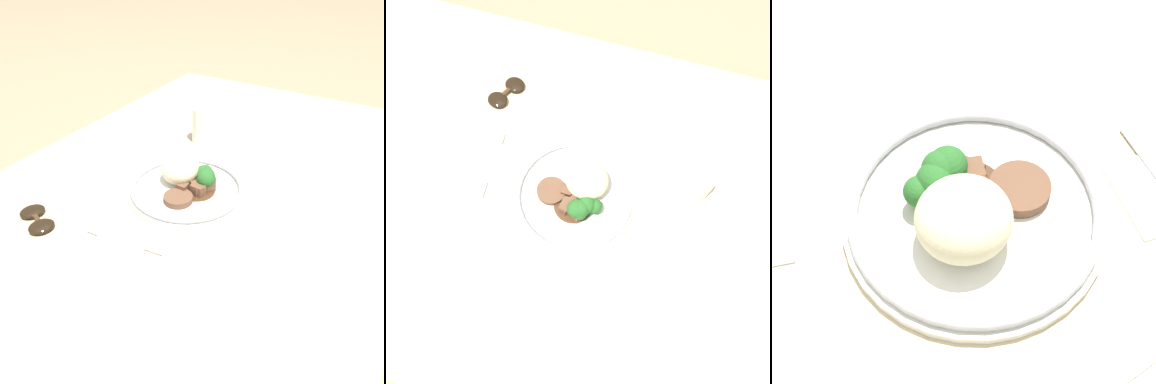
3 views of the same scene
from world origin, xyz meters
TOP-DOWN VIEW (x-y plane):
  - ground_plane at (0.00, 0.00)m, footprint 8.00×8.00m
  - dining_table at (0.00, 0.00)m, footprint 1.56×0.96m
  - napkin at (-0.25, 0.02)m, footprint 0.13×0.11m
  - plate at (-0.02, 0.00)m, footprint 0.29×0.29m
  - juice_glass at (0.23, 0.10)m, footprint 0.07×0.07m
  - fork at (-0.25, 0.04)m, footprint 0.03×0.18m
  - knife at (-0.04, 0.23)m, footprint 0.20×0.07m
  - spoon at (0.28, -0.00)m, footprint 0.16×0.02m
  - sunglasses at (-0.29, 0.22)m, footprint 0.10×0.12m

SIDE VIEW (x-z plane):
  - ground_plane at x=0.00m, z-range 0.00..0.00m
  - dining_table at x=0.00m, z-range 0.00..0.04m
  - napkin at x=-0.25m, z-range 0.04..0.05m
  - knife at x=-0.04m, z-range 0.04..0.05m
  - spoon at x=0.28m, z-range 0.04..0.05m
  - fork at x=-0.25m, z-range 0.05..0.05m
  - sunglasses at x=-0.29m, z-range 0.04..0.06m
  - plate at x=-0.02m, z-range 0.03..0.11m
  - juice_glass at x=0.23m, z-range 0.04..0.15m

